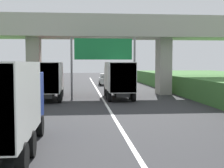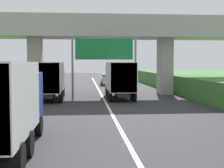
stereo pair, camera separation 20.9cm
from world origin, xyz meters
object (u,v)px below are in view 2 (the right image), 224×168
(truck_blue, at_px, (1,102))
(truck_red, at_px, (50,79))
(overhead_highway_sign, at_px, (104,53))
(car_silver, at_px, (107,79))
(construction_barrel_4, at_px, (37,92))
(construction_barrel_5, at_px, (44,87))
(truck_white, at_px, (119,78))
(construction_barrel_3, at_px, (29,97))
(construction_barrel_2, at_px, (14,106))

(truck_blue, bearing_deg, truck_red, 89.95)
(overhead_highway_sign, distance_m, truck_blue, 17.47)
(truck_red, distance_m, car_silver, 19.64)
(overhead_highway_sign, relative_size, truck_red, 0.81)
(construction_barrel_4, distance_m, construction_barrel_5, 5.43)
(car_silver, relative_size, construction_barrel_4, 4.56)
(truck_red, xyz_separation_m, construction_barrel_4, (-1.67, 3.39, -1.47))
(construction_barrel_4, xyz_separation_m, construction_barrel_5, (-0.00, 5.43, 0.00))
(truck_white, bearing_deg, truck_red, -178.08)
(construction_barrel_4, bearing_deg, overhead_highway_sign, -31.73)
(overhead_highway_sign, bearing_deg, construction_barrel_3, -168.20)
(truck_red, xyz_separation_m, construction_barrel_3, (-1.58, -2.04, -1.47))
(truck_red, distance_m, construction_barrel_3, 2.97)
(truck_blue, height_order, construction_barrel_4, truck_blue)
(car_silver, distance_m, construction_barrel_3, 22.08)
(construction_barrel_3, bearing_deg, car_silver, 68.26)
(truck_white, relative_size, construction_barrel_4, 8.11)
(construction_barrel_4, height_order, construction_barrel_5, same)
(construction_barrel_5, bearing_deg, construction_barrel_2, -89.95)
(truck_white, xyz_separation_m, car_silver, (0.20, 18.26, -1.08))
(overhead_highway_sign, relative_size, truck_white, 0.81)
(construction_barrel_4, bearing_deg, truck_white, -21.52)
(truck_white, bearing_deg, construction_barrel_3, -164.25)
(overhead_highway_sign, height_order, construction_barrel_4, overhead_highway_sign)
(truck_red, xyz_separation_m, construction_barrel_5, (-1.67, 8.82, -1.47))
(car_silver, bearing_deg, overhead_highway_sign, -95.03)
(truck_white, relative_size, construction_barrel_5, 8.11)
(overhead_highway_sign, relative_size, construction_barrel_2, 6.53)
(truck_red, xyz_separation_m, construction_barrel_2, (-1.66, -7.46, -1.47))
(overhead_highway_sign, bearing_deg, construction_barrel_2, -134.08)
(car_silver, relative_size, construction_barrel_2, 4.56)
(overhead_highway_sign, distance_m, truck_red, 5.46)
(overhead_highway_sign, relative_size, construction_barrel_4, 6.53)
(car_silver, xyz_separation_m, construction_barrel_5, (-8.27, -9.65, -0.40))
(truck_red, xyz_separation_m, truck_white, (6.39, 0.21, 0.00))
(construction_barrel_3, relative_size, construction_barrel_5, 1.00)
(overhead_highway_sign, height_order, construction_barrel_5, overhead_highway_sign)
(truck_white, bearing_deg, construction_barrel_2, -136.36)
(truck_red, relative_size, truck_white, 1.00)
(overhead_highway_sign, distance_m, car_silver, 19.52)
(truck_red, bearing_deg, car_silver, 70.35)
(truck_blue, relative_size, truck_white, 1.00)
(truck_blue, xyz_separation_m, construction_barrel_5, (-1.66, 26.11, -1.47))
(construction_barrel_3, bearing_deg, truck_red, 52.12)
(construction_barrel_2, xyz_separation_m, construction_barrel_4, (-0.01, 10.85, 0.00))
(construction_barrel_2, relative_size, construction_barrel_3, 1.00)
(construction_barrel_2, distance_m, construction_barrel_3, 5.43)
(truck_white, relative_size, car_silver, 1.78)
(truck_blue, distance_m, construction_barrel_5, 26.20)
(overhead_highway_sign, bearing_deg, truck_blue, -106.52)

